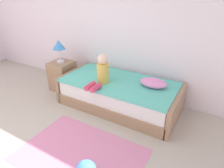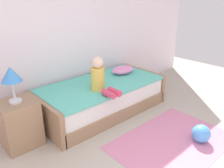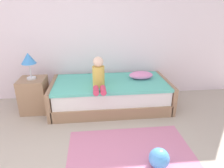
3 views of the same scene
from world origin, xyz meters
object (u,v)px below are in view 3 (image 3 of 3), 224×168
bed (111,94)px  toy_ball (159,158)px  table_lamp (28,60)px  nightstand (34,95)px  pillow (141,75)px  child_figure (99,75)px

bed → toy_ball: bed is taller
bed → table_lamp: table_lamp is taller
nightstand → pillow: pillow is taller
bed → toy_ball: size_ratio=8.81×
child_figure → toy_ball: (0.63, -1.31, -0.58)m
table_lamp → child_figure: bearing=-11.4°
toy_ball → nightstand: bearing=138.9°
table_lamp → toy_ball: 2.47m
nightstand → pillow: (1.93, 0.10, 0.26)m
bed → nightstand: (-1.35, 0.00, 0.05)m
child_figure → pillow: bearing=22.5°
bed → pillow: bearing=9.8°
table_lamp → pillow: 1.97m
child_figure → toy_ball: bearing=-64.4°
table_lamp → toy_ball: table_lamp is taller
table_lamp → nightstand: bearing=0.0°
bed → child_figure: child_figure is taller
pillow → toy_ball: (-0.17, -1.64, -0.45)m
bed → nightstand: bearing=180.0°
bed → child_figure: bearing=-133.6°
table_lamp → toy_ball: (1.76, -1.54, -0.82)m
child_figure → pillow: 0.87m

